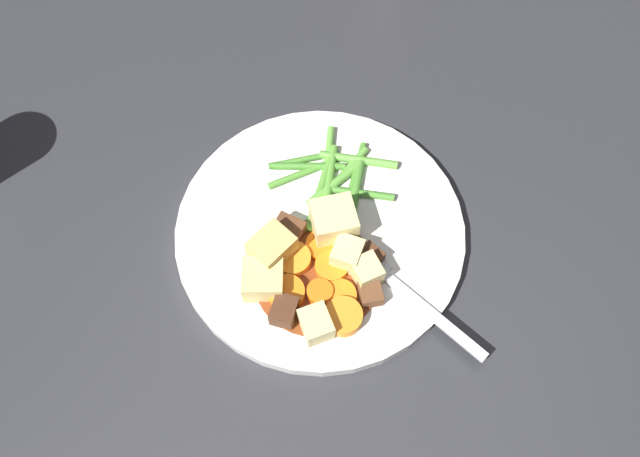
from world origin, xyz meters
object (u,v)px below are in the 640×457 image
(dinner_plate, at_px, (320,232))
(fork, at_px, (403,290))
(carrot_slice_5, at_px, (331,267))
(potato_chunk_5, at_px, (272,249))
(carrot_slice_3, at_px, (323,246))
(potato_chunk_4, at_px, (347,255))
(carrot_slice_0, at_px, (343,317))
(carrot_slice_2, at_px, (320,293))
(potato_chunk_3, at_px, (263,279))
(meat_chunk_0, at_px, (370,257))
(potato_chunk_2, at_px, (316,324))
(carrot_slice_4, at_px, (287,293))
(potato_chunk_1, at_px, (333,226))
(carrot_slice_1, at_px, (340,296))
(meat_chunk_1, at_px, (370,293))
(meat_chunk_3, at_px, (284,311))
(potato_chunk_0, at_px, (366,272))
(meat_chunk_2, at_px, (287,233))
(carrot_slice_6, at_px, (293,260))

(dinner_plate, xyz_separation_m, fork, (0.05, 0.09, 0.01))
(carrot_slice_5, xyz_separation_m, potato_chunk_5, (-0.00, -0.06, 0.01))
(carrot_slice_3, relative_size, potato_chunk_4, 1.14)
(carrot_slice_0, relative_size, potato_chunk_5, 0.91)
(dinner_plate, bearing_deg, fork, 60.02)
(carrot_slice_2, bearing_deg, potato_chunk_3, -90.65)
(carrot_slice_2, height_order, meat_chunk_0, meat_chunk_0)
(potato_chunk_2, bearing_deg, meat_chunk_0, 152.93)
(potato_chunk_2, bearing_deg, carrot_slice_0, 119.47)
(carrot_slice_3, xyz_separation_m, fork, (0.03, 0.08, -0.00))
(carrot_slice_4, bearing_deg, potato_chunk_1, 156.16)
(dinner_plate, height_order, carrot_slice_4, carrot_slice_4)
(potato_chunk_4, bearing_deg, potato_chunk_5, -82.80)
(potato_chunk_3, bearing_deg, meat_chunk_0, 114.18)
(dinner_plate, distance_m, potato_chunk_3, 0.08)
(carrot_slice_0, bearing_deg, fork, 126.60)
(carrot_slice_1, bearing_deg, meat_chunk_1, 104.36)
(meat_chunk_3, bearing_deg, potato_chunk_4, 143.48)
(carrot_slice_3, height_order, potato_chunk_5, potato_chunk_5)
(potato_chunk_0, xyz_separation_m, meat_chunk_2, (-0.03, -0.08, -0.00))
(carrot_slice_0, xyz_separation_m, meat_chunk_0, (-0.06, 0.02, 0.00))
(carrot_slice_2, xyz_separation_m, potato_chunk_5, (-0.03, -0.05, 0.01))
(carrot_slice_5, xyz_separation_m, carrot_slice_6, (-0.00, -0.04, 0.00))
(fork, bearing_deg, carrot_slice_5, -98.08)
(carrot_slice_0, relative_size, carrot_slice_3, 1.06)
(dinner_plate, relative_size, carrot_slice_6, 8.37)
(carrot_slice_6, bearing_deg, dinner_plate, 155.18)
(carrot_slice_6, bearing_deg, potato_chunk_1, 138.60)
(carrot_slice_3, relative_size, potato_chunk_0, 1.23)
(carrot_slice_5, distance_m, potato_chunk_4, 0.02)
(potato_chunk_4, bearing_deg, potato_chunk_2, -13.21)
(carrot_slice_1, xyz_separation_m, meat_chunk_1, (-0.01, 0.03, 0.00))
(carrot_slice_5, xyz_separation_m, potato_chunk_4, (-0.01, 0.01, 0.01))
(carrot_slice_4, distance_m, fork, 0.11)
(carrot_slice_1, relative_size, carrot_slice_3, 0.94)
(potato_chunk_4, bearing_deg, carrot_slice_3, -111.21)
(carrot_slice_0, relative_size, potato_chunk_0, 1.30)
(potato_chunk_3, bearing_deg, carrot_slice_3, 135.44)
(carrot_slice_1, height_order, carrot_slice_6, carrot_slice_6)
(carrot_slice_6, xyz_separation_m, meat_chunk_0, (-0.01, 0.07, 0.00))
(carrot_slice_2, relative_size, carrot_slice_6, 0.72)
(potato_chunk_1, bearing_deg, carrot_slice_0, 16.01)
(carrot_slice_6, bearing_deg, carrot_slice_2, 47.61)
(carrot_slice_4, distance_m, potato_chunk_5, 0.04)
(carrot_slice_0, bearing_deg, meat_chunk_3, -84.15)
(carrot_slice_1, bearing_deg, meat_chunk_3, -61.46)
(carrot_slice_1, relative_size, fork, 0.20)
(potato_chunk_3, bearing_deg, potato_chunk_1, 139.63)
(carrot_slice_0, distance_m, carrot_slice_6, 0.07)
(potato_chunk_2, relative_size, potato_chunk_3, 0.80)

